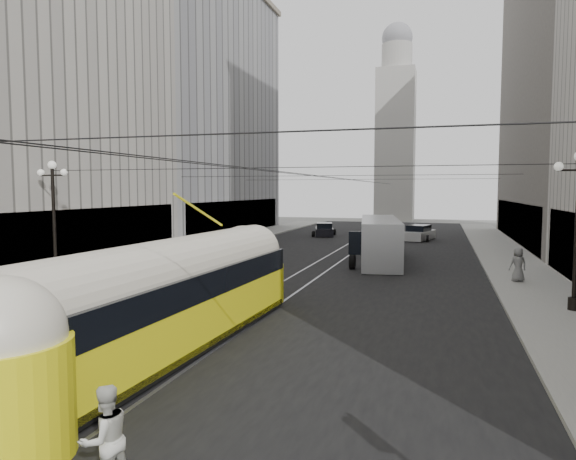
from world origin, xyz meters
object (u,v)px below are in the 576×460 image
Objects in this scene: streetcar at (172,296)px; pedestrian_crossing_b at (105,439)px; city_bus at (380,238)px; pedestrian_sidewalk_right at (518,264)px.

pedestrian_crossing_b is at bearing -68.74° from streetcar.
pedestrian_sidewalk_right is (8.00, -6.54, -0.58)m from city_bus.
pedestrian_crossing_b is at bearing -92.20° from city_bus.
streetcar is 7.58m from pedestrian_crossing_b.
pedestrian_sidewalk_right is (9.10, 22.19, 0.15)m from pedestrian_crossing_b.
city_bus reaches higher than pedestrian_sidewalk_right.
pedestrian_sidewalk_right is (11.83, 15.17, -0.65)m from streetcar.
city_bus is at bearing -57.43° from pedestrian_sidewalk_right.
pedestrian_sidewalk_right is at bearing -174.46° from pedestrian_crossing_b.
pedestrian_crossing_b is (2.73, -7.02, -0.80)m from streetcar.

